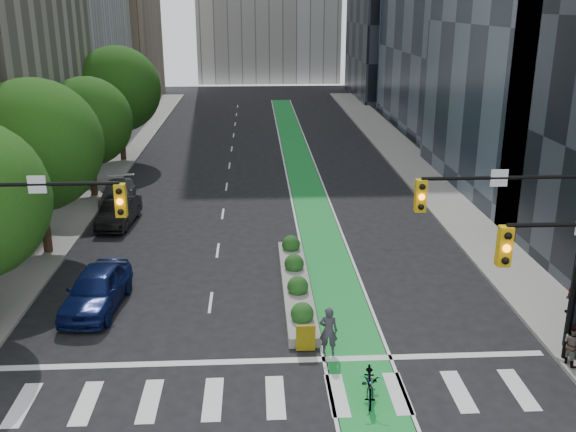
{
  "coord_description": "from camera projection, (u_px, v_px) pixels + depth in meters",
  "views": [
    {
      "loc": [
        -0.54,
        -18.71,
        12.07
      ],
      "look_at": [
        0.91,
        8.41,
        3.0
      ],
      "focal_mm": 40.0,
      "sensor_mm": 36.0,
      "label": 1
    }
  ],
  "objects": [
    {
      "name": "pedestrian_far",
      "position": [
        573.0,
        295.0,
        25.69
      ],
      "size": [
        0.98,
        0.84,
        1.57
      ],
      "primitive_type": "imported",
      "rotation": [
        0.0,
        0.0,
        3.75
      ],
      "color": "gray",
      "rests_on": "sidewalk_right"
    },
    {
      "name": "cyclist",
      "position": [
        328.0,
        331.0,
        22.91
      ],
      "size": [
        0.73,
        0.55,
        1.84
      ],
      "primitive_type": "imported",
      "rotation": [
        0.0,
        0.0,
        2.97
      ],
      "color": "#36333D",
      "rests_on": "ground"
    },
    {
      "name": "pedestrian_near",
      "position": [
        573.0,
        344.0,
        22.02
      ],
      "size": [
        0.73,
        0.86,
        1.53
      ],
      "primitive_type": "imported",
      "rotation": [
        0.0,
        0.0,
        1.8
      ],
      "color": "gray",
      "rests_on": "sidewalk_right"
    },
    {
      "name": "tree_mid",
      "position": [
        35.0,
        146.0,
        30.62
      ],
      "size": [
        6.4,
        6.4,
        8.78
      ],
      "color": "black",
      "rests_on": "ground"
    },
    {
      "name": "parked_car_left_far",
      "position": [
        118.0,
        193.0,
        40.25
      ],
      "size": [
        2.32,
        4.92,
        1.39
      ],
      "primitive_type": "imported",
      "rotation": [
        0.0,
        0.0,
        0.08
      ],
      "color": "#575B5C",
      "rests_on": "ground"
    },
    {
      "name": "parked_car_left_mid",
      "position": [
        119.0,
        212.0,
        36.42
      ],
      "size": [
        1.94,
        4.69,
        1.51
      ],
      "primitive_type": "imported",
      "rotation": [
        0.0,
        0.0,
        -0.07
      ],
      "color": "black",
      "rests_on": "ground"
    },
    {
      "name": "sidewalk_right",
      "position": [
        427.0,
        179.0,
        45.83
      ],
      "size": [
        3.6,
        90.0,
        0.15
      ],
      "primitive_type": "cube",
      "color": "gray",
      "rests_on": "ground"
    },
    {
      "name": "signal_right",
      "position": [
        538.0,
        236.0,
        20.93
      ],
      "size": [
        5.82,
        0.51,
        7.2
      ],
      "color": "black",
      "rests_on": "ground"
    },
    {
      "name": "tree_midfar",
      "position": [
        87.0,
        122.0,
        40.29
      ],
      "size": [
        5.6,
        5.6,
        7.76
      ],
      "color": "black",
      "rests_on": "ground"
    },
    {
      "name": "tree_far",
      "position": [
        118.0,
        89.0,
        49.52
      ],
      "size": [
        6.6,
        6.6,
        9.0
      ],
      "color": "black",
      "rests_on": "ground"
    },
    {
      "name": "parked_car_left_near",
      "position": [
        96.0,
        289.0,
        26.38
      ],
      "size": [
        2.44,
        5.17,
        1.71
      ],
      "primitive_type": "imported",
      "rotation": [
        0.0,
        0.0,
        -0.08
      ],
      "color": "#0D184E",
      "rests_on": "ground"
    },
    {
      "name": "sidewalk_left",
      "position": [
        93.0,
        184.0,
        44.63
      ],
      "size": [
        3.6,
        90.0,
        0.15
      ],
      "primitive_type": "cube",
      "color": "gray",
      "rests_on": "ground"
    },
    {
      "name": "bike_lane_paint",
      "position": [
        300.0,
        165.0,
        50.14
      ],
      "size": [
        2.2,
        70.0,
        0.01
      ],
      "primitive_type": "cube",
      "color": "green",
      "rests_on": "ground"
    },
    {
      "name": "bicycle",
      "position": [
        370.0,
        382.0,
        20.48
      ],
      "size": [
        1.04,
        2.18,
        1.1
      ],
      "primitive_type": "imported",
      "rotation": [
        0.0,
        0.0,
        -0.15
      ],
      "color": "gray",
      "rests_on": "ground"
    },
    {
      "name": "median_planter",
      "position": [
        296.0,
        282.0,
        28.18
      ],
      "size": [
        1.2,
        10.26,
        1.1
      ],
      "color": "gray",
      "rests_on": "ground"
    },
    {
      "name": "ground",
      "position": [
        274.0,
        380.0,
        21.57
      ],
      "size": [
        160.0,
        160.0,
        0.0
      ],
      "primitive_type": "plane",
      "color": "black",
      "rests_on": "ground"
    }
  ]
}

